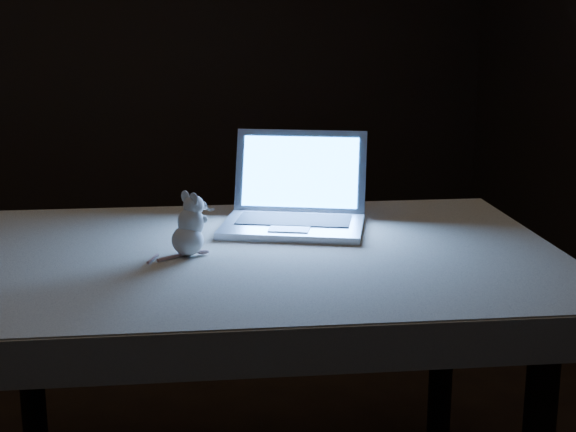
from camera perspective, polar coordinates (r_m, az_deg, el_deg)
name	(u,v)px	position (r m, az deg, el deg)	size (l,w,h in m)	color
back_wall	(89,18)	(4.42, -13.45, 13.06)	(4.50, 0.04, 2.60)	black
table	(250,398)	(2.16, -2.62, -12.35)	(1.42, 0.91, 0.76)	black
tablecloth	(233,264)	(2.08, -3.77, -3.32)	(1.51, 1.01, 0.09)	beige
laptop	(293,184)	(2.18, 0.33, 2.22)	(0.37, 0.32, 0.25)	#AEAEB3
plush_mouse	(187,224)	(1.98, -6.91, -0.57)	(0.11, 0.11, 0.15)	silver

